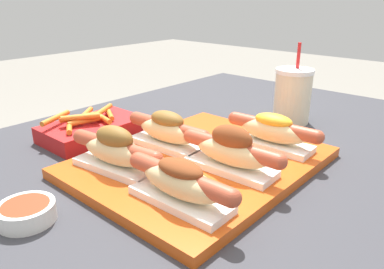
% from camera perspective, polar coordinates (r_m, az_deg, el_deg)
% --- Properties ---
extents(serving_tray, '(0.43, 0.35, 0.02)m').
position_cam_1_polar(serving_tray, '(0.69, 1.26, -4.22)').
color(serving_tray, '#CC4C14').
rests_on(serving_tray, patio_table).
extents(hot_dog_0, '(0.06, 0.20, 0.07)m').
position_cam_1_polar(hot_dog_0, '(0.53, -1.78, -7.32)').
color(hot_dog_0, white).
rests_on(hot_dog_0, serving_tray).
extents(hot_dog_1, '(0.07, 0.20, 0.08)m').
position_cam_1_polar(hot_dog_1, '(0.62, 6.00, -2.51)').
color(hot_dog_1, white).
rests_on(hot_dog_1, serving_tray).
extents(hot_dog_2, '(0.07, 0.20, 0.07)m').
position_cam_1_polar(hot_dog_2, '(0.73, 12.21, 0.54)').
color(hot_dog_2, white).
rests_on(hot_dog_2, serving_tray).
extents(hot_dog_3, '(0.08, 0.20, 0.08)m').
position_cam_1_polar(hot_dog_3, '(0.64, -11.58, -2.38)').
color(hot_dog_3, white).
rests_on(hot_dog_3, serving_tray).
extents(hot_dog_4, '(0.07, 0.20, 0.07)m').
position_cam_1_polar(hot_dog_4, '(0.72, -3.75, 0.64)').
color(hot_dog_4, white).
rests_on(hot_dog_4, serving_tray).
extents(sauce_bowl, '(0.08, 0.08, 0.03)m').
position_cam_1_polar(sauce_bowl, '(0.58, -23.93, -10.71)').
color(sauce_bowl, silver).
rests_on(sauce_bowl, patio_table).
extents(drink_cup, '(0.09, 0.09, 0.19)m').
position_cam_1_polar(drink_cup, '(0.94, 15.07, 5.74)').
color(drink_cup, beige).
rests_on(drink_cup, patio_table).
extents(fries_basket, '(0.21, 0.13, 0.06)m').
position_cam_1_polar(fries_basket, '(0.85, -14.98, 0.90)').
color(fries_basket, '#B21919').
rests_on(fries_basket, patio_table).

